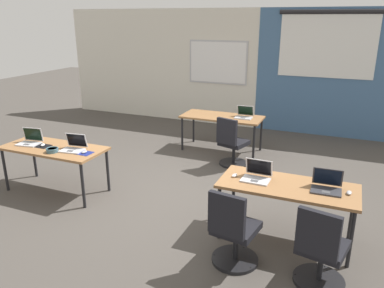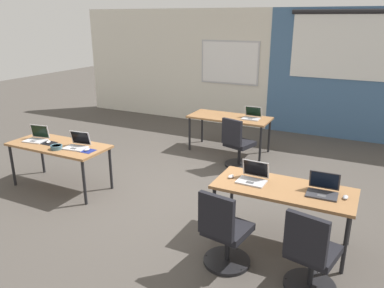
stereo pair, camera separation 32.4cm
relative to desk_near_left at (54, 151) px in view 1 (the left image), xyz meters
name	(u,v)px [view 1 (the left image)]	position (x,y,z in m)	size (l,w,h in m)	color
ground_plane	(176,194)	(1.75, 0.60, -0.66)	(24.00, 24.00, 0.00)	#47423D
back_wall_assembly	(251,69)	(1.79, 4.80, 0.75)	(10.00, 0.27, 2.80)	silver
desk_near_left	(54,151)	(0.00, 0.00, 0.00)	(1.60, 0.70, 0.72)	olive
desk_near_right	(287,189)	(3.50, 0.00, 0.00)	(1.60, 0.70, 0.72)	olive
desk_far_center	(222,119)	(1.75, 2.80, 0.00)	(1.60, 0.70, 0.72)	olive
laptop_near_left_inner	(74,147)	(0.37, 0.02, 0.11)	(0.36, 0.33, 0.23)	silver
mousepad_near_left_inner	(84,153)	(0.61, -0.04, 0.06)	(0.22, 0.19, 0.00)	navy
mouse_near_left_inner	(84,152)	(0.61, -0.04, 0.08)	(0.06, 0.10, 0.03)	#B2B2B7
laptop_far_right	(244,115)	(2.19, 2.85, 0.11)	(0.34, 0.32, 0.23)	#B7B7BC
chair_far_right	(232,146)	(2.19, 2.07, -0.28)	(0.55, 0.60, 0.92)	black
laptop_near_right_end	(327,186)	(3.92, 0.03, 0.11)	(0.34, 0.29, 0.23)	#333338
mouse_near_right_end	(349,193)	(4.17, 0.02, 0.08)	(0.06, 0.10, 0.03)	#B2B2B7
chair_near_right_end	(320,254)	(3.96, -0.75, -0.28)	(0.52, 0.58, 0.92)	black
laptop_near_left_end	(30,140)	(-0.45, 0.00, 0.11)	(0.37, 0.31, 0.24)	silver
mousepad_near_left_end	(43,146)	(-0.18, -0.03, 0.06)	(0.22, 0.19, 0.00)	black
mouse_near_left_end	(43,145)	(-0.18, -0.03, 0.08)	(0.09, 0.11, 0.03)	silver
laptop_near_right_inner	(257,175)	(3.12, 0.02, 0.11)	(0.34, 0.30, 0.23)	silver
mouse_near_right_inner	(235,175)	(2.85, -0.01, 0.08)	(0.07, 0.11, 0.03)	silver
chair_near_right_inner	(233,234)	(3.07, -0.74, -0.28)	(0.52, 0.57, 0.92)	black
snack_bowl	(52,150)	(0.15, -0.18, 0.10)	(0.18, 0.18, 0.06)	#3D6070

